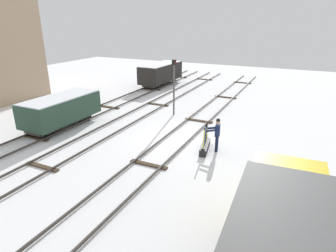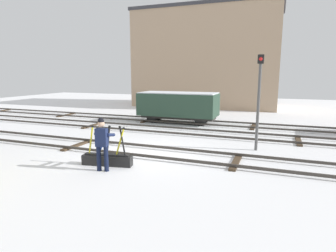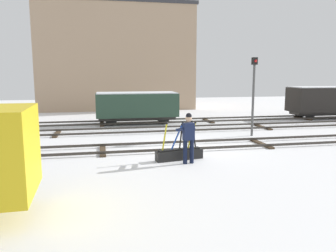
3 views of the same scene
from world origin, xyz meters
name	(u,v)px [view 3 (image 3 of 3)]	position (x,y,z in m)	size (l,w,h in m)	color
ground_plane	(186,148)	(0.00, 0.00, 0.00)	(60.00, 60.00, 0.00)	white
track_main_line	(186,146)	(0.00, 0.00, 0.11)	(44.00, 1.94, 0.18)	#38332D
track_siding_near	(166,129)	(0.00, 4.42, 0.11)	(44.00, 1.94, 0.18)	#38332D
track_siding_far	(157,121)	(0.00, 7.57, 0.11)	(44.00, 1.94, 0.18)	#38332D
switch_lever_frame	(180,153)	(-0.73, -1.87, 0.25)	(1.84, 0.69, 1.45)	black
rail_worker	(188,135)	(-0.55, -2.41, 1.02)	(0.63, 0.76, 1.81)	#111831
signal_post	(254,89)	(4.06, 2.14, 2.43)	(0.24, 0.32, 3.98)	#4C4C4C
apartment_building	(116,57)	(-2.00, 18.50, 4.71)	(13.91, 6.82, 9.41)	tan
freight_car_mid_siding	(137,105)	(-1.30, 7.57, 1.18)	(5.10, 2.19, 2.01)	#2D2B28
freight_car_near_switch	(331,100)	(12.70, 7.57, 1.32)	(6.00, 2.32, 2.27)	#2D2B28
perched_bird_roof_left	(159,5)	(2.02, 18.10, 9.46)	(0.28, 0.16, 0.13)	#333338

